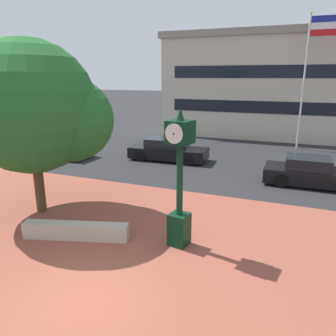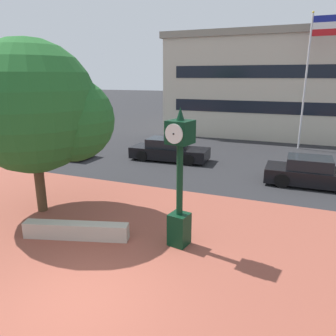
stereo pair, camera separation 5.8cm
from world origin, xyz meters
name	(u,v)px [view 1 (the left image)]	position (x,y,z in m)	size (l,w,h in m)	color
ground_plane	(81,299)	(0.00, 0.00, 0.00)	(200.00, 200.00, 0.00)	#262628
plaza_brick_paving	(120,259)	(0.00, 1.74, 0.00)	(44.00, 11.48, 0.01)	brown
planter_wall	(76,231)	(-1.82, 2.27, 0.25)	(3.20, 0.40, 0.50)	#ADA393
street_clock	(180,182)	(1.21, 3.09, 1.94)	(0.72, 0.76, 4.00)	black
plaza_tree	(39,110)	(-4.08, 3.71, 3.66)	(4.83, 4.49, 6.01)	#4C3823
car_street_near	(58,147)	(-9.36, 10.59, 0.57)	(4.25, 2.03, 1.28)	silver
car_street_mid	(311,173)	(4.90, 10.40, 0.57)	(4.12, 1.92, 1.28)	black
car_street_distant	(168,151)	(-2.79, 12.23, 0.57)	(4.59, 1.95, 1.28)	black
flagpole_primary	(310,68)	(4.50, 18.46, 5.29)	(1.86, 0.14, 8.61)	silver
civic_building	(312,84)	(5.07, 28.19, 4.08)	(23.60, 16.30, 8.13)	beige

